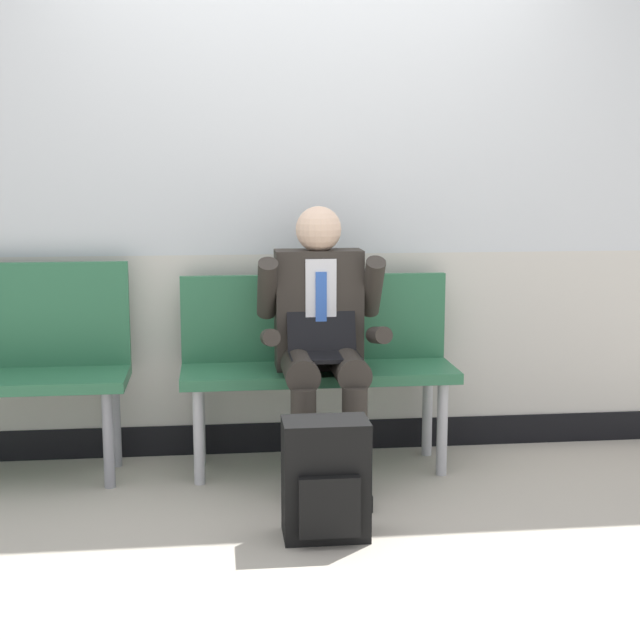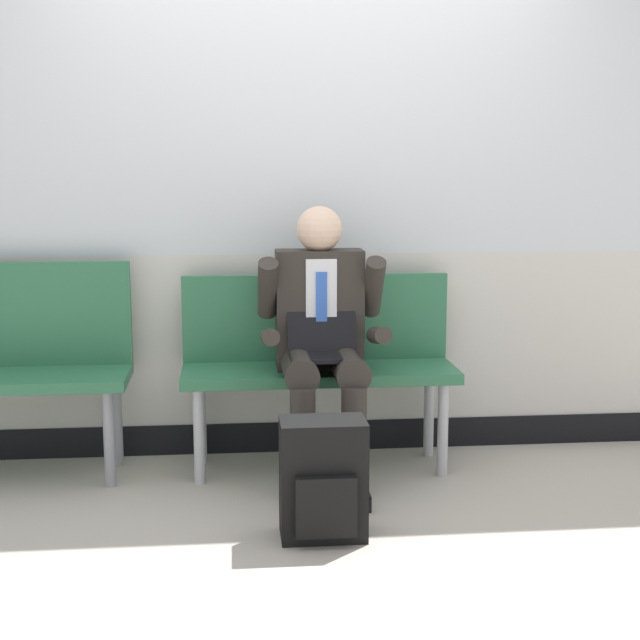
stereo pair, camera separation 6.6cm
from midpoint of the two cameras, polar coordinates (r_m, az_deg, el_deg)
The scene contains 5 objects.
ground_plane at distance 4.18m, azimuth 0.31°, elevation -10.32°, with size 18.00×18.00×0.00m, color #B2A899.
station_wall at distance 4.54m, azimuth -0.48°, elevation 11.25°, with size 5.06×0.14×3.14m.
bench_with_person at distance 4.36m, azimuth 0.30°, elevation -2.13°, with size 1.28×0.42×0.91m.
person_seated at distance 4.14m, azimuth 0.58°, elevation -1.01°, with size 0.57×0.70×1.24m.
backpack at distance 3.58m, azimuth 0.73°, elevation -9.90°, with size 0.33×0.24×0.47m.
Camera 2 is at (-0.37, -3.92, 1.42)m, focal length 51.67 mm.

